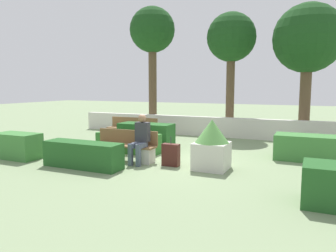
{
  "coord_description": "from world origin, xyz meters",
  "views": [
    {
      "loc": [
        3.78,
        -8.7,
        2.14
      ],
      "look_at": [
        -0.35,
        0.5,
        0.9
      ],
      "focal_mm": 35.0,
      "sensor_mm": 36.0,
      "label": 1
    }
  ],
  "objects_px": {
    "bench_front": "(124,149)",
    "tree_center_right": "(308,40)",
    "tree_leftmost": "(152,33)",
    "planter_corner_left": "(212,144)",
    "suitcase": "(171,155)",
    "bench_left_side": "(132,131)",
    "person_seated_man": "(140,136)",
    "tree_center_left": "(231,40)"
  },
  "relations": [
    {
      "from": "planter_corner_left",
      "to": "tree_center_left",
      "type": "bearing_deg",
      "value": 99.62
    },
    {
      "from": "person_seated_man",
      "to": "suitcase",
      "type": "bearing_deg",
      "value": 4.95
    },
    {
      "from": "bench_left_side",
      "to": "tree_center_left",
      "type": "height_order",
      "value": "tree_center_left"
    },
    {
      "from": "bench_left_side",
      "to": "tree_center_right",
      "type": "distance_m",
      "value": 7.72
    },
    {
      "from": "bench_front",
      "to": "tree_leftmost",
      "type": "relative_size",
      "value": 0.33
    },
    {
      "from": "planter_corner_left",
      "to": "bench_left_side",
      "type": "bearing_deg",
      "value": 142.61
    },
    {
      "from": "tree_leftmost",
      "to": "tree_center_right",
      "type": "height_order",
      "value": "tree_leftmost"
    },
    {
      "from": "person_seated_man",
      "to": "suitcase",
      "type": "height_order",
      "value": "person_seated_man"
    },
    {
      "from": "tree_leftmost",
      "to": "tree_center_right",
      "type": "distance_m",
      "value": 6.87
    },
    {
      "from": "bench_front",
      "to": "tree_center_right",
      "type": "distance_m",
      "value": 8.38
    },
    {
      "from": "bench_left_side",
      "to": "tree_leftmost",
      "type": "xyz_separation_m",
      "value": [
        -0.53,
        2.91,
        4.27
      ]
    },
    {
      "from": "person_seated_man",
      "to": "tree_center_left",
      "type": "distance_m",
      "value": 7.42
    },
    {
      "from": "planter_corner_left",
      "to": "suitcase",
      "type": "height_order",
      "value": "planter_corner_left"
    },
    {
      "from": "tree_center_left",
      "to": "suitcase",
      "type": "bearing_deg",
      "value": -90.12
    },
    {
      "from": "bench_front",
      "to": "bench_left_side",
      "type": "distance_m",
      "value": 3.77
    },
    {
      "from": "person_seated_man",
      "to": "bench_left_side",
      "type": "bearing_deg",
      "value": 123.72
    },
    {
      "from": "planter_corner_left",
      "to": "tree_center_left",
      "type": "xyz_separation_m",
      "value": [
        -1.08,
        6.36,
        3.47
      ]
    },
    {
      "from": "bench_front",
      "to": "tree_leftmost",
      "type": "bearing_deg",
      "value": 109.74
    },
    {
      "from": "bench_front",
      "to": "tree_center_left",
      "type": "height_order",
      "value": "tree_center_left"
    },
    {
      "from": "tree_leftmost",
      "to": "tree_center_right",
      "type": "relative_size",
      "value": 1.1
    },
    {
      "from": "person_seated_man",
      "to": "planter_corner_left",
      "type": "relative_size",
      "value": 1.05
    },
    {
      "from": "bench_left_side",
      "to": "tree_leftmost",
      "type": "bearing_deg",
      "value": 109.64
    },
    {
      "from": "planter_corner_left",
      "to": "suitcase",
      "type": "bearing_deg",
      "value": -173.53
    },
    {
      "from": "bench_left_side",
      "to": "tree_leftmost",
      "type": "height_order",
      "value": "tree_leftmost"
    },
    {
      "from": "bench_front",
      "to": "tree_center_right",
      "type": "relative_size",
      "value": 0.37
    },
    {
      "from": "planter_corner_left",
      "to": "suitcase",
      "type": "distance_m",
      "value": 1.15
    },
    {
      "from": "bench_front",
      "to": "suitcase",
      "type": "height_order",
      "value": "bench_front"
    },
    {
      "from": "suitcase",
      "to": "tree_leftmost",
      "type": "distance_m",
      "value": 8.52
    },
    {
      "from": "tree_leftmost",
      "to": "tree_center_right",
      "type": "bearing_deg",
      "value": -1.76
    },
    {
      "from": "bench_front",
      "to": "suitcase",
      "type": "xyz_separation_m",
      "value": [
        1.49,
        -0.06,
        -0.04
      ]
    },
    {
      "from": "bench_left_side",
      "to": "tree_center_left",
      "type": "xyz_separation_m",
      "value": [
        3.23,
        3.07,
        3.77
      ]
    },
    {
      "from": "planter_corner_left",
      "to": "suitcase",
      "type": "xyz_separation_m",
      "value": [
        -1.09,
        -0.12,
        -0.35
      ]
    },
    {
      "from": "person_seated_man",
      "to": "tree_center_right",
      "type": "bearing_deg",
      "value": 57.32
    },
    {
      "from": "tree_leftmost",
      "to": "suitcase",
      "type": "bearing_deg",
      "value": -59.4
    },
    {
      "from": "bench_front",
      "to": "planter_corner_left",
      "type": "xyz_separation_m",
      "value": [
        2.58,
        0.06,
        0.31
      ]
    },
    {
      "from": "person_seated_man",
      "to": "bench_front",
      "type": "bearing_deg",
      "value": 167.16
    },
    {
      "from": "bench_front",
      "to": "planter_corner_left",
      "type": "height_order",
      "value": "planter_corner_left"
    },
    {
      "from": "bench_left_side",
      "to": "planter_corner_left",
      "type": "bearing_deg",
      "value": -28.03
    },
    {
      "from": "bench_left_side",
      "to": "suitcase",
      "type": "distance_m",
      "value": 4.69
    },
    {
      "from": "person_seated_man",
      "to": "tree_center_right",
      "type": "xyz_separation_m",
      "value": [
        3.97,
        6.19,
        3.14
      ]
    },
    {
      "from": "bench_left_side",
      "to": "tree_center_left",
      "type": "bearing_deg",
      "value": 52.9
    },
    {
      "from": "bench_front",
      "to": "tree_center_right",
      "type": "height_order",
      "value": "tree_center_right"
    }
  ]
}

